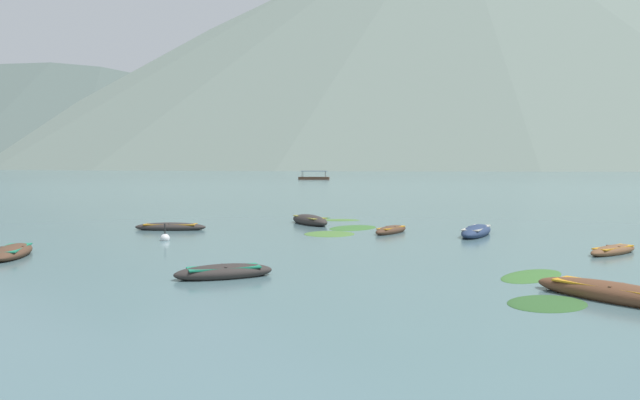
% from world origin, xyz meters
% --- Properties ---
extents(ground_plane, '(6000.00, 6000.00, 0.00)m').
position_xyz_m(ground_plane, '(0.00, 1500.00, 0.00)').
color(ground_plane, slate).
extents(mountain_2, '(1470.60, 1470.60, 420.01)m').
position_xyz_m(mountain_2, '(-407.25, 1448.41, 210.01)').
color(mountain_2, '#4C5B56').
rests_on(mountain_2, ground).
extents(mountain_3, '(1077.76, 1077.76, 294.74)m').
position_xyz_m(mountain_3, '(-26.63, 1369.51, 147.37)').
color(mountain_3, slate).
rests_on(mountain_3, ground).
extents(mountain_4, '(1954.76, 1954.76, 610.36)m').
position_xyz_m(mountain_4, '(360.98, 1351.85, 305.18)').
color(mountain_4, slate).
rests_on(mountain_4, ground).
extents(mountain_5, '(641.28, 641.28, 253.03)m').
position_xyz_m(mountain_5, '(930.34, 1780.77, 126.52)').
color(mountain_5, '#4C5B56').
rests_on(mountain_5, ground).
extents(rowboat_0, '(3.57, 4.33, 0.60)m').
position_xyz_m(rowboat_0, '(8.67, 10.35, 0.19)').
color(rowboat_0, brown).
rests_on(rowboat_0, ground).
extents(rowboat_1, '(1.86, 3.87, 0.55)m').
position_xyz_m(rowboat_1, '(-11.01, 19.04, 0.17)').
color(rowboat_1, '#4C3323').
rests_on(rowboat_1, ground).
extents(rowboat_2, '(3.36, 2.00, 0.54)m').
position_xyz_m(rowboat_2, '(-2.11, 14.14, 0.17)').
color(rowboat_2, '#2D2826').
rests_on(rowboat_2, ground).
extents(rowboat_3, '(4.06, 1.38, 0.52)m').
position_xyz_m(rowboat_3, '(-6.76, 28.63, 0.16)').
color(rowboat_3, '#2D2826').
rests_on(rowboat_3, ground).
extents(rowboat_4, '(2.83, 4.29, 0.74)m').
position_xyz_m(rowboat_4, '(1.15, 31.57, 0.23)').
color(rowboat_4, '#2D2826').
rests_on(rowboat_4, ground).
extents(rowboat_5, '(2.53, 2.99, 0.50)m').
position_xyz_m(rowboat_5, '(5.35, 26.46, 0.16)').
color(rowboat_5, '#4C3323').
rests_on(rowboat_5, ground).
extents(rowboat_6, '(3.19, 4.41, 0.66)m').
position_xyz_m(rowboat_6, '(9.58, 25.22, 0.21)').
color(rowboat_6, navy).
rests_on(rowboat_6, ground).
extents(rowboat_7, '(3.13, 2.51, 0.44)m').
position_xyz_m(rowboat_7, '(13.15, 18.59, 0.14)').
color(rowboat_7, brown).
rests_on(rowboat_7, ground).
extents(ferry_0, '(8.59, 3.84, 2.54)m').
position_xyz_m(ferry_0, '(5.97, 156.07, 0.45)').
color(ferry_0, '#4C3323').
rests_on(ferry_0, ground).
extents(mooring_buoy, '(0.45, 0.45, 0.95)m').
position_xyz_m(mooring_buoy, '(-6.05, 23.87, 0.10)').
color(mooring_buoy, silver).
rests_on(mooring_buoy, ground).
extents(weed_patch_0, '(2.88, 2.38, 0.14)m').
position_xyz_m(weed_patch_0, '(1.54, 35.28, 0.00)').
color(weed_patch_0, '#2D5628').
rests_on(weed_patch_0, ground).
extents(weed_patch_1, '(2.94, 2.80, 0.14)m').
position_xyz_m(weed_patch_1, '(6.69, 10.09, 0.00)').
color(weed_patch_1, '#2D5628').
rests_on(weed_patch_1, ground).
extents(weed_patch_2, '(3.44, 3.55, 0.14)m').
position_xyz_m(weed_patch_2, '(2.03, 26.18, 0.00)').
color(weed_patch_2, '#477033').
rests_on(weed_patch_2, ground).
extents(weed_patch_3, '(4.00, 4.26, 0.14)m').
position_xyz_m(weed_patch_3, '(3.58, 29.14, 0.00)').
color(weed_patch_3, '#38662D').
rests_on(weed_patch_3, ground).
extents(weed_patch_4, '(3.32, 3.28, 0.14)m').
position_xyz_m(weed_patch_4, '(7.84, 13.89, 0.00)').
color(weed_patch_4, '#38662D').
rests_on(weed_patch_4, ground).
extents(weed_patch_5, '(2.65, 1.16, 0.14)m').
position_xyz_m(weed_patch_5, '(3.23, 34.11, 0.00)').
color(weed_patch_5, '#477033').
rests_on(weed_patch_5, ground).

